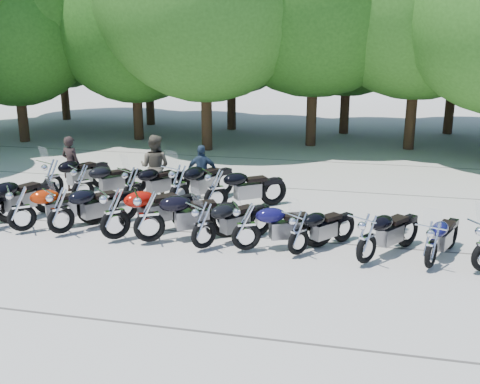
% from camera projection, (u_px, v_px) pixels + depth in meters
% --- Properties ---
extents(ground, '(90.00, 90.00, 0.00)m').
position_uv_depth(ground, '(225.00, 260.00, 12.06)').
color(ground, gray).
rests_on(ground, ground).
extents(tree_1, '(6.97, 6.97, 8.55)m').
position_uv_depth(tree_1, '(13.00, 23.00, 23.73)').
color(tree_1, '#3A2614').
rests_on(tree_1, ground).
extents(tree_2, '(7.31, 7.31, 8.97)m').
position_uv_depth(tree_2, '(133.00, 18.00, 24.17)').
color(tree_2, '#3A2614').
rests_on(tree_2, ground).
extents(tree_9, '(7.59, 7.59, 9.32)m').
position_uv_depth(tree_9, '(58.00, 16.00, 29.88)').
color(tree_9, '#3A2614').
rests_on(tree_9, ground).
extents(tree_10, '(7.78, 7.78, 9.55)m').
position_uv_depth(tree_10, '(146.00, 13.00, 28.17)').
color(tree_10, '#3A2614').
rests_on(tree_10, ground).
extents(tree_11, '(7.56, 7.56, 9.28)m').
position_uv_depth(tree_11, '(231.00, 15.00, 26.75)').
color(tree_11, '#3A2614').
rests_on(tree_11, ground).
extents(tree_12, '(7.88, 7.88, 9.67)m').
position_uv_depth(tree_12, '(350.00, 9.00, 25.56)').
color(tree_12, '#3A2614').
rests_on(tree_12, ground).
extents(tree_13, '(8.31, 8.31, 10.20)m').
position_uv_depth(tree_13, '(461.00, 2.00, 25.40)').
color(tree_13, '#3A2614').
rests_on(tree_13, ground).
extents(motorcycle_2, '(2.29, 2.00, 1.32)m').
position_uv_depth(motorcycle_2, '(21.00, 208.00, 13.45)').
color(motorcycle_2, '#9B2305').
rests_on(motorcycle_2, ground).
extents(motorcycle_3, '(2.00, 2.31, 1.33)m').
position_uv_depth(motorcycle_3, '(60.00, 209.00, 13.29)').
color(motorcycle_3, black).
rests_on(motorcycle_3, ground).
extents(motorcycle_4, '(2.36, 2.36, 1.45)m').
position_uv_depth(motorcycle_4, '(115.00, 212.00, 12.89)').
color(motorcycle_4, '#9D0D05').
rests_on(motorcycle_4, ground).
extents(motorcycle_5, '(2.59, 1.91, 1.43)m').
position_uv_depth(motorcycle_5, '(149.00, 215.00, 12.72)').
color(motorcycle_5, black).
rests_on(motorcycle_5, ground).
extents(motorcycle_6, '(1.96, 2.15, 1.26)m').
position_uv_depth(motorcycle_6, '(204.00, 224.00, 12.38)').
color(motorcycle_6, black).
rests_on(motorcycle_6, ground).
extents(motorcycle_7, '(2.37, 1.58, 1.29)m').
position_uv_depth(motorcycle_7, '(246.00, 225.00, 12.27)').
color(motorcycle_7, '#0F0D3A').
rests_on(motorcycle_7, ground).
extents(motorcycle_8, '(1.77, 2.00, 1.16)m').
position_uv_depth(motorcycle_8, '(299.00, 232.00, 12.06)').
color(motorcycle_8, black).
rests_on(motorcycle_8, ground).
extents(motorcycle_9, '(1.82, 2.23, 1.26)m').
position_uv_depth(motorcycle_9, '(367.00, 237.00, 11.58)').
color(motorcycle_9, black).
rests_on(motorcycle_9, ground).
extents(motorcycle_10, '(1.37, 2.13, 1.16)m').
position_uv_depth(motorcycle_10, '(432.00, 244.00, 11.38)').
color(motorcycle_10, '#0E0F3F').
rests_on(motorcycle_10, ground).
extents(motorcycle_14, '(1.68, 2.45, 1.34)m').
position_uv_depth(motorcycle_14, '(52.00, 177.00, 16.24)').
color(motorcycle_14, black).
rests_on(motorcycle_14, ground).
extents(motorcycle_15, '(2.02, 2.18, 1.29)m').
position_uv_depth(motorcycle_15, '(82.00, 182.00, 15.79)').
color(motorcycle_15, black).
rests_on(motorcycle_15, ground).
extents(motorcycle_16, '(1.84, 2.27, 1.28)m').
position_uv_depth(motorcycle_16, '(132.00, 185.00, 15.51)').
color(motorcycle_16, black).
rests_on(motorcycle_16, ground).
extents(motorcycle_17, '(1.85, 2.63, 1.44)m').
position_uv_depth(motorcycle_17, '(179.00, 185.00, 15.18)').
color(motorcycle_17, black).
rests_on(motorcycle_17, ground).
extents(motorcycle_18, '(2.37, 2.00, 1.35)m').
position_uv_depth(motorcycle_18, '(216.00, 189.00, 15.02)').
color(motorcycle_18, black).
rests_on(motorcycle_18, ground).
extents(rider_0, '(0.70, 0.53, 1.72)m').
position_uv_depth(rider_0, '(71.00, 164.00, 16.99)').
color(rider_0, black).
rests_on(rider_0, ground).
extents(rider_1, '(0.96, 0.77, 1.89)m').
position_uv_depth(rider_1, '(155.00, 167.00, 16.30)').
color(rider_1, brown).
rests_on(rider_1, ground).
extents(rider_2, '(1.00, 0.56, 1.61)m').
position_uv_depth(rider_2, '(202.00, 172.00, 16.24)').
color(rider_2, '#233449').
rests_on(rider_2, ground).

